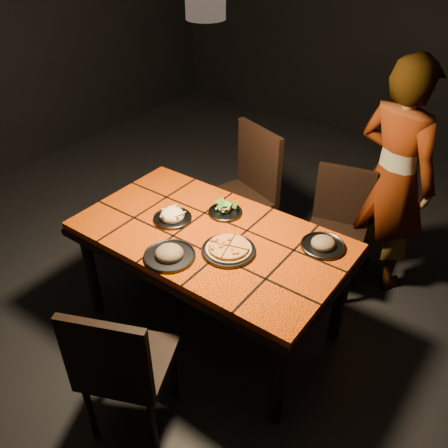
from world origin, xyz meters
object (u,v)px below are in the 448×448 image
Objects in this scene: chair_far_left at (246,187)px; chair_far_right at (338,221)px; plate_pizza at (229,249)px; chair_near at (120,365)px; diner at (393,178)px; dining_table at (210,244)px; plate_pasta at (172,217)px.

chair_far_right is at bearing 28.78° from chair_far_left.
chair_far_right is 1.05m from plate_pizza.
chair_far_right is (0.31, 1.79, -0.03)m from chair_near.
chair_far_right reaches higher than plate_pizza.
chair_far_left is 3.27× the size of plate_pizza.
diner is at bearing -128.89° from chair_near.
chair_far_left reaches higher than chair_near.
dining_table is 0.97× the size of diner.
chair_far_right is 0.47m from diner.
chair_near is at bearing -82.13° from dining_table.
plate_pasta is (-0.96, -1.15, -0.06)m from diner.
plate_pasta is (-0.71, -0.93, 0.27)m from chair_far_right.
dining_table is 1.33m from diner.
diner is 5.24× the size of plate_pizza.
chair_near is at bearing -57.44° from chair_far_left.
chair_near is 2.92× the size of plate_pizza.
diner reaches higher than chair_near.
dining_table is 1.84× the size of chair_far_right.
dining_table is at bearing 157.64° from plate_pizza.
diner is (0.68, 1.13, 0.16)m from dining_table.
dining_table is 0.84m from chair_far_left.
chair_far_left is 4.35× the size of plate_pasta.
chair_far_left is at bearing -100.01° from chair_near.
dining_table is 0.29m from plate_pasta.
chair_far_right is at bearing 76.17° from plate_pizza.
dining_table is 6.78× the size of plate_pasta.
chair_near is 1.82m from chair_far_right.
plate_pasta is at bearing 68.30° from diner.
chair_near is 0.56× the size of diner.
diner reaches higher than dining_table.
dining_table is 1.56× the size of chair_far_left.
chair_far_right is 1.20m from plate_pasta.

